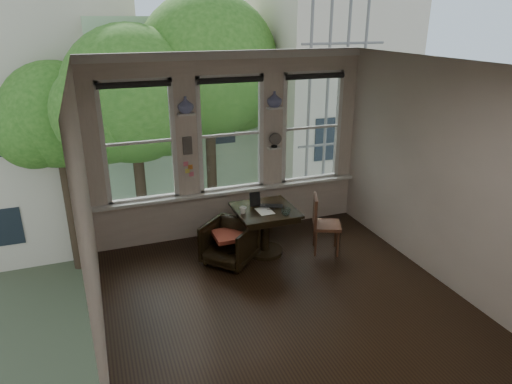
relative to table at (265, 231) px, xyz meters
name	(u,v)px	position (x,y,z in m)	size (l,w,h in m)	color
ground	(283,299)	(-0.23, -1.26, -0.38)	(4.50, 4.50, 0.00)	black
ceiling	(289,64)	(-0.23, -1.26, 2.62)	(4.50, 4.50, 0.00)	silver
wall_back	(230,146)	(-0.23, 0.99, 1.12)	(4.50, 4.50, 0.00)	beige
wall_front	(403,292)	(-0.23, -3.51, 1.12)	(4.50, 4.50, 0.00)	beige
wall_left	(88,220)	(-2.48, -1.26, 1.12)	(4.50, 4.50, 0.00)	beige
wall_right	(437,172)	(2.02, -1.26, 1.12)	(4.50, 4.50, 0.00)	beige
window_left	(139,142)	(-1.68, 0.99, 1.32)	(1.10, 0.12, 1.90)	white
window_center	(230,134)	(-0.23, 0.99, 1.32)	(1.10, 0.12, 1.90)	white
window_right	(311,127)	(1.22, 0.99, 1.32)	(1.10, 0.12, 1.90)	white
shelf_left	(186,114)	(-0.95, 0.89, 1.73)	(0.26, 0.16, 0.03)	white
shelf_right	(274,108)	(0.50, 0.89, 1.73)	(0.26, 0.16, 0.03)	white
intercom	(187,145)	(-0.95, 0.92, 1.23)	(0.14, 0.06, 0.28)	#59544F
sticky_notes	(188,167)	(-0.95, 0.93, 0.88)	(0.16, 0.01, 0.24)	pink
desk_fan	(274,142)	(0.50, 0.87, 1.16)	(0.20, 0.20, 0.24)	#59544F
vase_left	(185,105)	(-0.95, 0.89, 1.86)	(0.24, 0.24, 0.25)	silver
vase_right	(274,99)	(0.50, 0.89, 1.86)	(0.24, 0.24, 0.25)	silver
table	(265,231)	(0.00, 0.00, 0.00)	(0.90, 0.90, 0.75)	black
armchair_left	(229,243)	(-0.61, -0.09, -0.05)	(0.69, 0.71, 0.64)	black
cushion_red	(229,235)	(-0.61, -0.09, 0.08)	(0.45, 0.45, 0.06)	maroon
side_chair_right	(327,225)	(0.92, -0.28, 0.09)	(0.42, 0.42, 0.92)	#4F2C1C
laptop	(271,208)	(0.09, -0.01, 0.39)	(0.35, 0.23, 0.03)	black
mug	(243,210)	(-0.37, -0.04, 0.42)	(0.11, 0.11, 0.10)	white
drinking_glass	(286,212)	(0.20, -0.32, 0.43)	(0.14, 0.14, 0.11)	white
tablet	(255,199)	(-0.10, 0.17, 0.48)	(0.16, 0.02, 0.22)	black
papers	(265,211)	(-0.04, -0.08, 0.38)	(0.22, 0.30, 0.00)	silver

